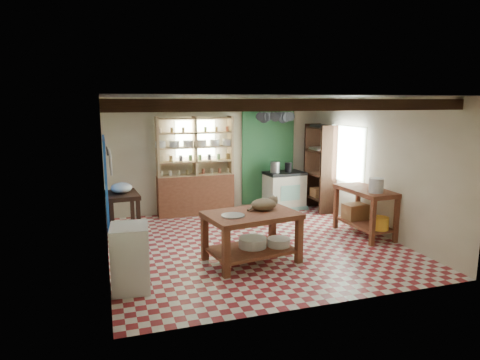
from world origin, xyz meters
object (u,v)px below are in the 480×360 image
object	(u,v)px
prep_table	(123,215)
white_cabinet	(130,258)
work_table	(251,237)
right_counter	(365,212)
stove	(284,190)
cat	(264,204)

from	to	relation	value
prep_table	white_cabinet	distance (m)	2.39
work_table	right_counter	distance (m)	2.58
stove	right_counter	size ratio (longest dim) A/B	0.72
prep_table	cat	distance (m)	2.85
cat	white_cabinet	bearing A→B (deg)	175.09
prep_table	work_table	bearing A→B (deg)	-50.44
white_cabinet	cat	size ratio (longest dim) A/B	2.12
stove	white_cabinet	distance (m)	5.08
work_table	prep_table	size ratio (longest dim) A/B	1.67
stove	cat	world-z (taller)	cat
white_cabinet	right_counter	world-z (taller)	right_counter
stove	prep_table	size ratio (longest dim) A/B	1.07
stove	white_cabinet	size ratio (longest dim) A/B	1.01
stove	cat	bearing A→B (deg)	-123.92
right_counter	cat	size ratio (longest dim) A/B	3.00
work_table	right_counter	bearing A→B (deg)	4.62
work_table	stove	size ratio (longest dim) A/B	1.56
work_table	white_cabinet	size ratio (longest dim) A/B	1.58
prep_table	white_cabinet	world-z (taller)	white_cabinet
work_table	stove	xyz separation A→B (m)	(1.87, 2.95, 0.04)
work_table	right_counter	world-z (taller)	right_counter
right_counter	cat	distance (m)	2.36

